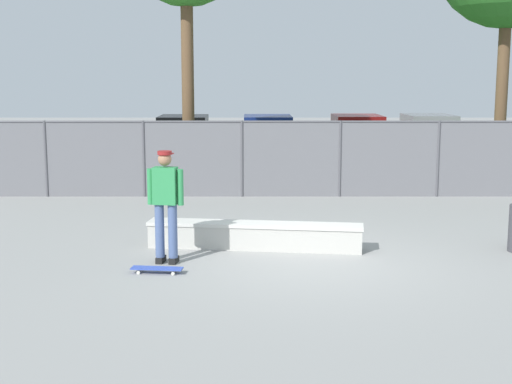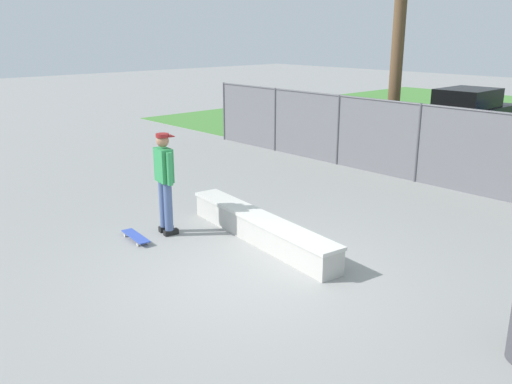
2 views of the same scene
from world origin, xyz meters
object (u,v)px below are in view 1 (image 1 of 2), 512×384
object	(u,v)px
car_blue	(266,139)
car_silver	(426,138)
skateboarder	(164,201)
concrete_ledge	(253,236)
car_red	(355,139)
car_black	(183,140)
skateboard	(156,269)

from	to	relation	value
car_blue	car_silver	distance (m)	5.66
skateboarder	car_silver	xyz separation A→B (m)	(7.48, 13.82, -0.19)
concrete_ledge	car_blue	xyz separation A→B (m)	(0.42, 12.23, 0.60)
skateboarder	car_blue	world-z (taller)	skateboarder
car_red	car_silver	size ratio (longest dim) A/B	1.00
car_blue	car_silver	bearing A→B (deg)	6.09
car_black	car_blue	distance (m)	2.86
concrete_ledge	skateboard	bearing A→B (deg)	-133.44
car_black	car_red	bearing A→B (deg)	3.51
car_black	car_red	xyz separation A→B (m)	(5.96, 0.37, 0.00)
car_black	car_red	world-z (taller)	same
skateboard	car_silver	xyz separation A→B (m)	(7.56, 14.42, 0.77)
car_silver	concrete_ledge	bearing A→B (deg)	-115.26
skateboard	car_blue	bearing A→B (deg)	82.05
skateboarder	car_red	bearing A→B (deg)	69.87
concrete_ledge	car_blue	size ratio (longest dim) A/B	0.91
car_red	skateboarder	bearing A→B (deg)	-110.13
skateboarder	car_blue	xyz separation A→B (m)	(1.85, 13.22, -0.19)
concrete_ledge	car_black	distance (m)	12.39
car_red	car_blue	bearing A→B (deg)	-174.91
skateboard	skateboarder	bearing A→B (deg)	82.53
skateboarder	car_red	distance (m)	14.37
concrete_ledge	car_red	xyz separation A→B (m)	(3.52, 12.50, 0.60)
car_red	car_silver	world-z (taller)	same
concrete_ledge	skateboarder	xyz separation A→B (m)	(-1.43, -0.99, 0.80)
skateboard	car_silver	world-z (taller)	car_silver
skateboarder	car_black	distance (m)	13.17
car_blue	car_red	xyz separation A→B (m)	(3.09, 0.28, 0.00)
concrete_ledge	skateboard	world-z (taller)	concrete_ledge
skateboard	car_blue	distance (m)	13.97
skateboarder	car_black	size ratio (longest dim) A/B	0.44
skateboarder	car_blue	size ratio (longest dim) A/B	0.44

